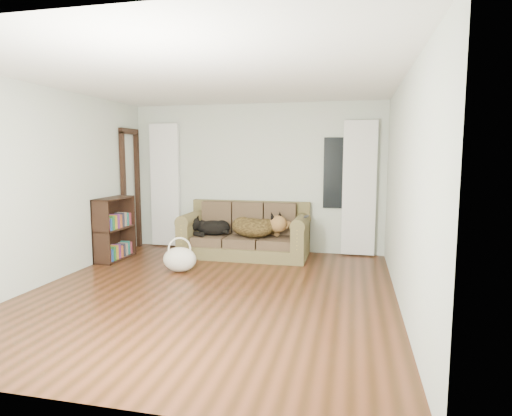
% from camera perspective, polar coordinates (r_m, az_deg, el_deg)
% --- Properties ---
extents(floor, '(5.00, 5.00, 0.00)m').
position_cam_1_polar(floor, '(5.48, -6.04, -11.09)').
color(floor, '#341D0C').
rests_on(floor, ground).
extents(ceiling, '(5.00, 5.00, 0.00)m').
position_cam_1_polar(ceiling, '(5.28, -6.43, 16.80)').
color(ceiling, white).
rests_on(ceiling, ground).
extents(wall_back, '(4.50, 0.04, 2.60)m').
position_cam_1_polar(wall_back, '(7.62, -0.06, 4.03)').
color(wall_back, '#B5B8B2').
rests_on(wall_back, ground).
extents(wall_left, '(0.04, 5.00, 2.60)m').
position_cam_1_polar(wall_left, '(6.32, -25.90, 2.70)').
color(wall_left, '#B5B8B2').
rests_on(wall_left, ground).
extents(wall_right, '(0.04, 5.00, 2.60)m').
position_cam_1_polar(wall_right, '(4.97, 19.15, 2.02)').
color(wall_right, '#B5B8B2').
rests_on(wall_right, ground).
extents(curtain_left, '(0.55, 0.08, 2.25)m').
position_cam_1_polar(curtain_left, '(8.11, -12.00, 3.00)').
color(curtain_left, silver).
rests_on(curtain_left, ground).
extents(curtain_right, '(0.55, 0.08, 2.25)m').
position_cam_1_polar(curtain_right, '(7.36, 13.59, 2.56)').
color(curtain_right, silver).
rests_on(curtain_right, ground).
extents(window_pane, '(0.50, 0.03, 1.20)m').
position_cam_1_polar(window_pane, '(7.40, 10.93, 4.59)').
color(window_pane, black).
rests_on(window_pane, wall_back).
extents(door_casing, '(0.07, 0.60, 2.10)m').
position_cam_1_polar(door_casing, '(8.02, -16.34, 2.10)').
color(door_casing, black).
rests_on(door_casing, ground).
extents(sofa, '(2.11, 0.91, 0.86)m').
position_cam_1_polar(sofa, '(7.23, -1.52, -2.92)').
color(sofa, brown).
rests_on(sofa, floor).
extents(dog_black_lab, '(0.64, 0.47, 0.25)m').
position_cam_1_polar(dog_black_lab, '(7.34, -6.01, -2.56)').
color(dog_black_lab, black).
rests_on(dog_black_lab, sofa).
extents(dog_shepherd, '(0.95, 0.82, 0.35)m').
position_cam_1_polar(dog_shepherd, '(7.10, -0.08, -2.77)').
color(dog_shepherd, black).
rests_on(dog_shepherd, sofa).
extents(tv_remote, '(0.06, 0.17, 0.02)m').
position_cam_1_polar(tv_remote, '(6.88, 6.73, -1.12)').
color(tv_remote, black).
rests_on(tv_remote, sofa).
extents(tote_bag, '(0.58, 0.50, 0.36)m').
position_cam_1_polar(tote_bag, '(6.42, -10.13, -6.95)').
color(tote_bag, beige).
rests_on(tote_bag, floor).
extents(bookshelf, '(0.34, 0.83, 1.02)m').
position_cam_1_polar(bookshelf, '(7.37, -18.34, -2.69)').
color(bookshelf, black).
rests_on(bookshelf, floor).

